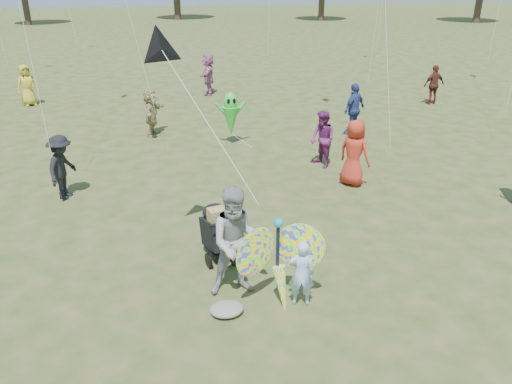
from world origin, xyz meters
The scene contains 16 objects.
ground centered at (0.00, 0.00, 0.00)m, with size 160.00×160.00×0.00m, color #51592B.
child_girl centered at (0.06, -0.88, 0.61)m, with size 0.45×0.29×1.22m, color #A2BCE6.
adult_man centered at (-0.92, -0.29, 1.01)m, with size 0.98×0.76×2.02m, color gray.
grey_bag centered at (-1.22, -0.89, 0.09)m, with size 0.57×0.46×0.18m, color gray.
crowd_a centered at (2.96, 3.90, 0.89)m, with size 0.87×0.57×1.78m, color #B52D1D.
crowd_b centered at (-4.43, 4.62, 0.82)m, with size 1.06×0.61×1.63m, color black.
crowd_c centered at (4.70, 8.11, 0.90)m, with size 1.05×0.44×1.79m, color navy.
crowd_d centered at (-2.14, 9.47, 0.81)m, with size 1.51×0.48×1.63m, color tan.
crowd_e centered at (2.60, 5.36, 0.82)m, with size 0.80×0.62×1.65m, color #6F2560.
crowd_g centered at (-7.15, 14.91, 0.85)m, with size 0.83×0.54×1.71m, color gold.
crowd_h centered at (9.73, 11.49, 0.83)m, with size 0.97×0.40×1.65m, color #51251B.
crowd_j centered at (0.57, 15.33, 0.93)m, with size 1.73×0.55×1.86m, color #AF6498.
jogging_stroller centered at (-1.09, 0.99, 0.61)m, with size 0.65×1.11×1.09m.
butterfly_kite centered at (-0.30, -0.78, 0.83)m, with size 1.74×0.75×1.82m.
delta_kite_rig centered at (-1.90, 1.28, 4.01)m, with size 1.85×1.81×2.82m.
alien_kite centered at (0.35, 7.87, 0.97)m, with size 1.12×0.69×1.74m.
Camera 1 is at (-2.19, -7.64, 5.25)m, focal length 35.00 mm.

